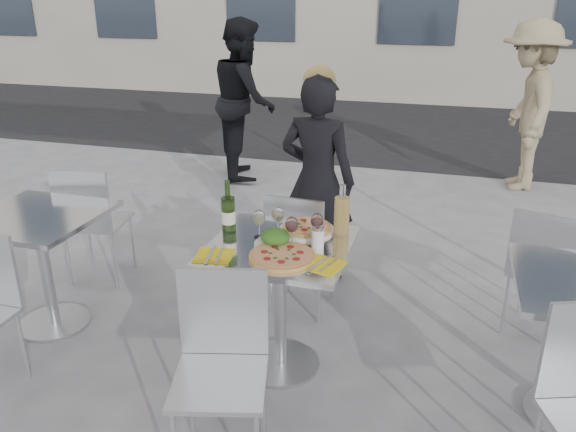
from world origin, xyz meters
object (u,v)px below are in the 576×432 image
(side_chair_lfar, at_px, (91,216))
(salad_plate, at_px, (276,238))
(napkin_right, at_px, (323,265))
(wineglass_red_b, at_px, (317,222))
(napkin_left, at_px, (214,256))
(chair_near, at_px, (222,353))
(pedestrian_a, at_px, (244,100))
(pizza_far, at_px, (307,228))
(wineglass_white_b, at_px, (278,215))
(main_table, at_px, (280,280))
(side_chair_rfar, at_px, (545,265))
(pedestrian_b, at_px, (527,107))
(side_table_left, at_px, (42,247))
(carafe, at_px, (342,216))
(pizza_near, at_px, (282,256))
(wineglass_red_a, at_px, (292,226))
(wineglass_white_a, at_px, (259,218))
(sugar_shaker, at_px, (318,237))
(chair_far, at_px, (298,244))
(woman_diner, at_px, (317,181))
(wine_bottle, at_px, (228,213))

(side_chair_lfar, height_order, salad_plate, side_chair_lfar)
(side_chair_lfar, xyz_separation_m, napkin_right, (1.83, -0.75, 0.24))
(wineglass_red_b, height_order, napkin_left, wineglass_red_b)
(chair_near, distance_m, pedestrian_a, 4.23)
(pizza_far, bearing_deg, wineglass_white_b, -146.32)
(main_table, xyz_separation_m, side_chair_rfar, (1.39, 0.69, -0.04))
(pedestrian_b, bearing_deg, side_chair_lfar, -47.84)
(side_table_left, xyz_separation_m, carafe, (1.78, 0.19, 0.33))
(main_table, distance_m, pizza_near, 0.27)
(salad_plate, bearing_deg, pedestrian_b, 67.70)
(chair_near, distance_m, napkin_right, 0.63)
(wineglass_red_a, bearing_deg, side_chair_lfar, 160.65)
(side_table_left, relative_size, pedestrian_b, 0.43)
(wineglass_white_a, xyz_separation_m, napkin_right, (0.40, -0.22, -0.11))
(sugar_shaker, bearing_deg, pizza_far, 119.86)
(pizza_near, relative_size, wineglass_red_b, 2.08)
(wineglass_red_a, bearing_deg, chair_far, 101.76)
(main_table, xyz_separation_m, side_chair_lfar, (-1.56, 0.58, -0.02))
(sugar_shaker, relative_size, napkin_right, 0.47)
(carafe, height_order, sugar_shaker, carafe)
(woman_diner, relative_size, napkin_left, 7.07)
(wineglass_red_a, distance_m, napkin_left, 0.42)
(wine_bottle, bearing_deg, pedestrian_a, 109.10)
(side_table_left, relative_size, chair_far, 0.90)
(side_chair_lfar, relative_size, wineglass_white_a, 5.54)
(main_table, relative_size, carafe, 2.59)
(side_chair_lfar, xyz_separation_m, woman_diner, (1.49, 0.54, 0.22))
(woman_diner, distance_m, wineglass_white_a, 1.07)
(sugar_shaker, bearing_deg, pedestrian_a, 116.32)
(salad_plate, xyz_separation_m, wineglass_white_b, (-0.03, 0.14, 0.07))
(side_chair_rfar, height_order, wineglass_white_a, wineglass_white_a)
(pedestrian_b, xyz_separation_m, wineglass_red_b, (-1.35, -3.67, -0.01))
(main_table, relative_size, napkin_right, 3.32)
(salad_plate, bearing_deg, pizza_near, -60.81)
(side_table_left, relative_size, wineglass_white_a, 4.76)
(chair_near, xyz_separation_m, wineglass_white_a, (-0.07, 0.71, 0.35))
(side_chair_lfar, distance_m, wineglass_white_a, 1.56)
(pizza_near, distance_m, wineglass_white_b, 0.31)
(wineglass_white_b, bearing_deg, pedestrian_a, 113.43)
(pizza_far, height_order, carafe, carafe)
(main_table, distance_m, wineglass_white_b, 0.35)
(main_table, xyz_separation_m, salad_plate, (-0.02, -0.01, 0.25))
(pizza_far, distance_m, napkin_left, 0.57)
(main_table, bearing_deg, side_chair_lfar, 159.74)
(side_chair_rfar, bearing_deg, main_table, 48.73)
(chair_near, bearing_deg, wineglass_red_a, 64.50)
(wineglass_red_b, relative_size, napkin_right, 0.70)
(chair_near, height_order, wine_bottle, wine_bottle)
(chair_near, bearing_deg, pedestrian_b, 55.38)
(salad_plate, relative_size, sugar_shaker, 2.06)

